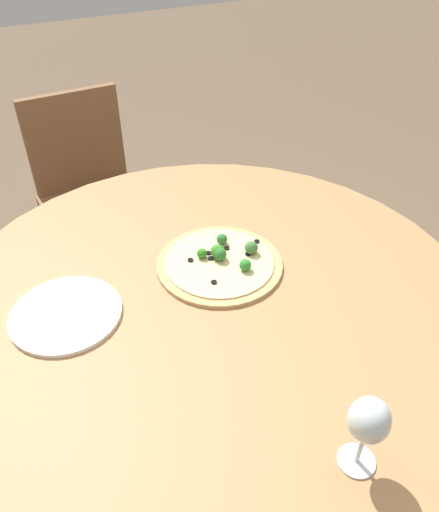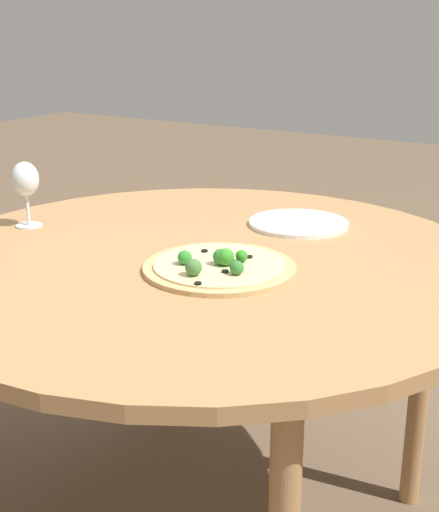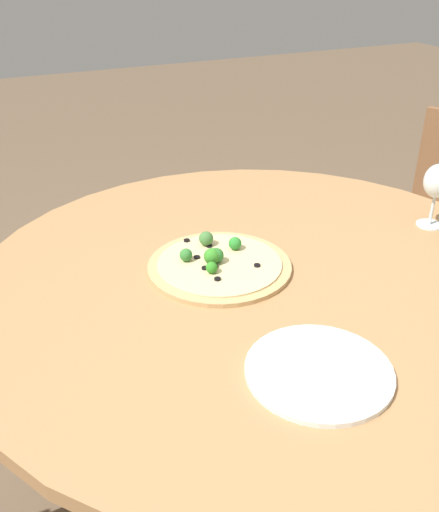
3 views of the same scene
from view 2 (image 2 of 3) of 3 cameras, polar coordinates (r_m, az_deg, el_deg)
dining_table at (r=1.56m, az=-1.24°, el=-2.10°), size 1.27×1.27×0.73m
pizza at (r=1.44m, az=-0.04°, el=-0.81°), size 0.31×0.31×0.05m
wine_glass at (r=1.79m, az=-15.27°, el=5.79°), size 0.07×0.07×0.16m
plate_near at (r=1.77m, az=6.33°, el=2.63°), size 0.25×0.25×0.01m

